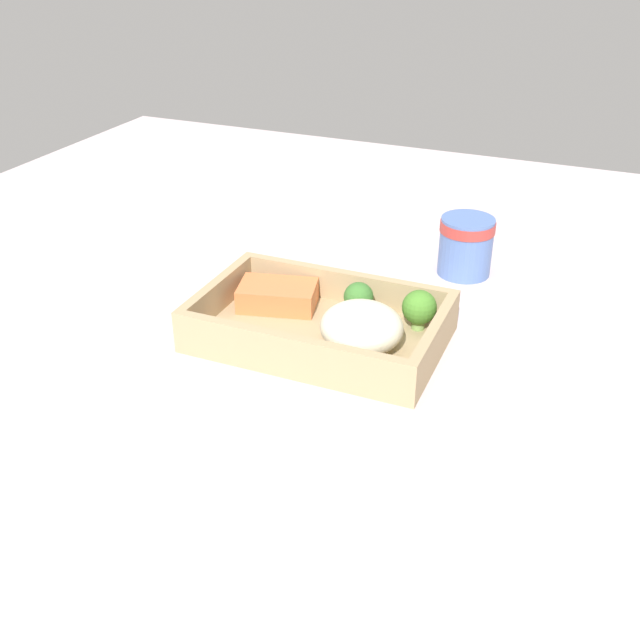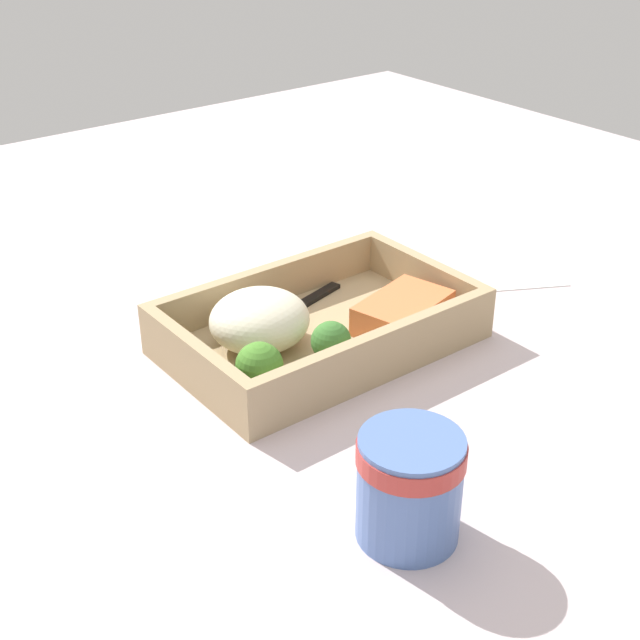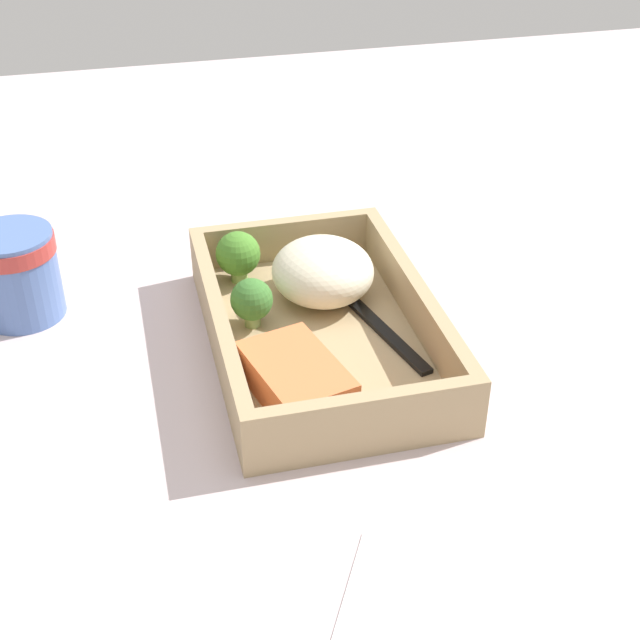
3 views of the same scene
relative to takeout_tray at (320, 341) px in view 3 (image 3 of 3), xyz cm
name	(u,v)px [view 3 (image 3 of 3)]	position (x,y,z in cm)	size (l,w,h in cm)	color
ground_plane	(320,356)	(0.00, 0.00, -1.60)	(160.00, 160.00, 2.00)	#C3B1B4
takeout_tray	(320,341)	(0.00, 0.00, 0.00)	(28.51, 18.08, 1.20)	tan
tray_rim	(320,315)	(0.00, 0.00, 2.59)	(28.51, 18.08, 3.97)	tan
salmon_fillet	(296,378)	(-7.26, 3.69, 2.06)	(9.42, 5.98, 2.92)	#E37240
mashed_potatoes	(323,271)	(5.75, -1.67, 3.30)	(9.41, 9.04, 5.39)	beige
broccoli_floret_1	(252,301)	(2.83, 5.23, 3.08)	(3.63, 3.63, 4.39)	#799959
broccoli_floret_2	(238,255)	(10.41, 5.10, 3.32)	(4.09, 4.09, 4.88)	#7CA554
fork	(370,318)	(1.21, -4.73, 0.82)	(15.73, 5.42, 0.44)	black
paper_cup	(16,270)	(11.32, 24.48, 3.93)	(7.47, 7.47, 8.12)	#506EAD
receipt_slip	(454,610)	(-28.39, -1.21, -0.48)	(9.15, 13.16, 0.24)	white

